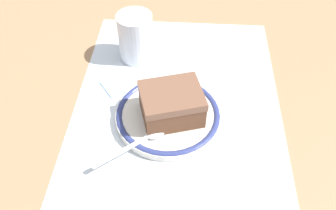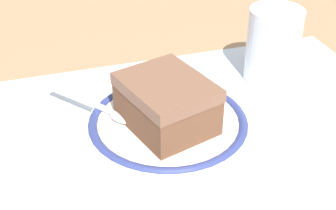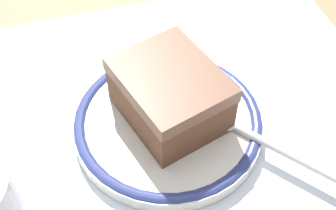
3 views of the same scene
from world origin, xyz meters
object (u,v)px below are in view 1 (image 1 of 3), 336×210
(cake_slice, at_px, (172,104))
(spoon, at_px, (140,141))
(plate, at_px, (168,115))
(cup, at_px, (136,39))
(sugar_packet, at_px, (113,86))

(cake_slice, bearing_deg, spoon, -36.69)
(cake_slice, bearing_deg, plate, -120.10)
(plate, bearing_deg, spoon, -31.48)
(cake_slice, height_order, spoon, cake_slice)
(cup, bearing_deg, plate, 24.55)
(sugar_packet, bearing_deg, plate, 57.09)
(cake_slice, relative_size, cup, 1.23)
(spoon, distance_m, sugar_packet, 0.15)
(spoon, relative_size, cup, 1.18)
(plate, relative_size, cake_slice, 1.53)
(plate, height_order, cup, cup)
(spoon, bearing_deg, cake_slice, 143.31)
(plate, distance_m, cake_slice, 0.03)
(cake_slice, height_order, cup, cup)
(cup, distance_m, sugar_packet, 0.10)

